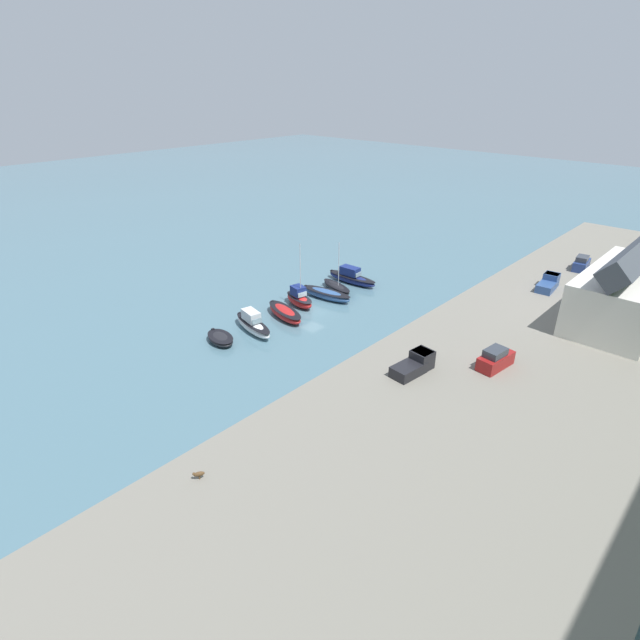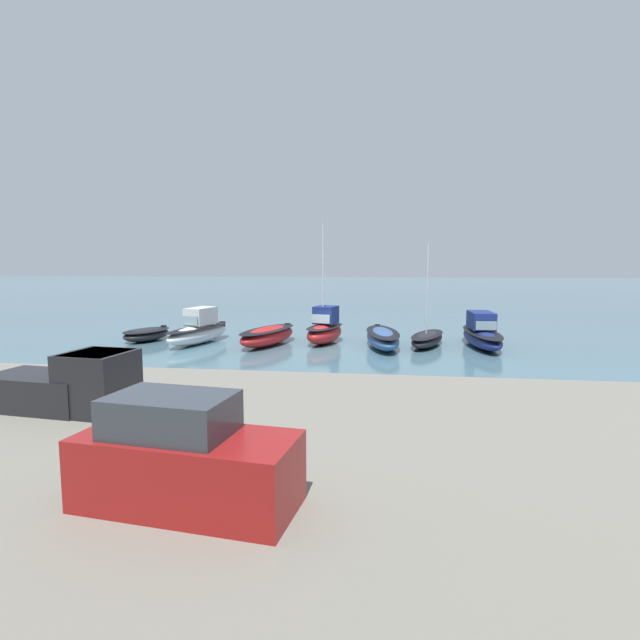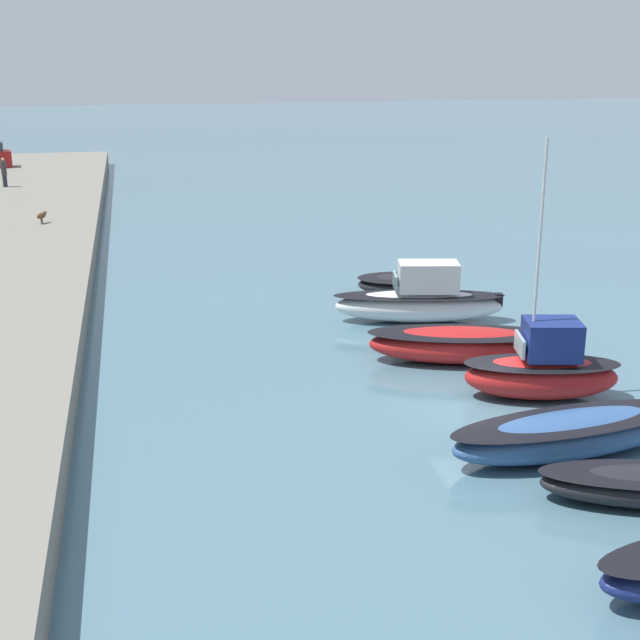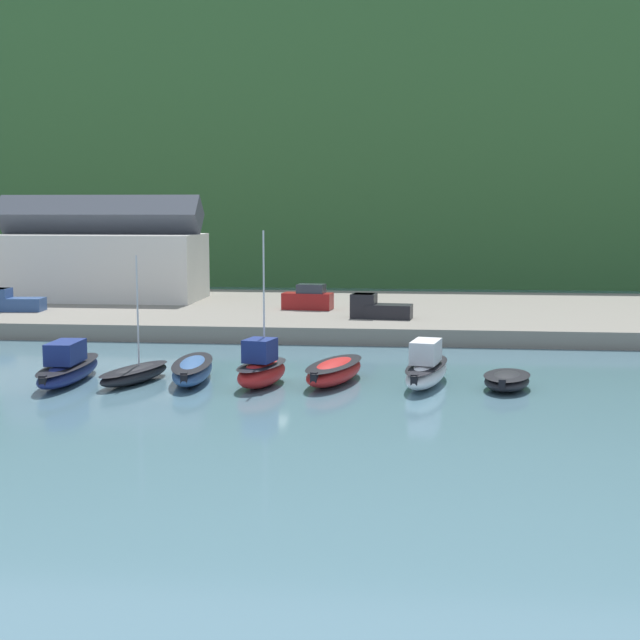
% 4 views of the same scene
% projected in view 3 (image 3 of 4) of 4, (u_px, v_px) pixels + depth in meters
% --- Properties ---
extents(ground_plane, '(320.00, 320.00, 0.00)m').
position_uv_depth(ground_plane, '(479.00, 404.00, 29.27)').
color(ground_plane, slate).
extents(moored_boat_2, '(3.09, 7.88, 1.24)m').
position_uv_depth(moored_boat_2, '(571.00, 433.00, 25.51)').
color(moored_boat_2, '#33568E').
rests_on(moored_boat_2, ground_plane).
extents(moored_boat_3, '(3.12, 5.52, 8.61)m').
position_uv_depth(moored_boat_3, '(543.00, 369.00, 29.55)').
color(moored_boat_3, red).
rests_on(moored_boat_3, ground_plane).
extents(moored_boat_4, '(3.93, 7.35, 1.31)m').
position_uv_depth(moored_boat_4, '(461.00, 344.00, 33.04)').
color(moored_boat_4, red).
rests_on(moored_boat_4, ground_plane).
extents(moored_boat_5, '(3.33, 7.54, 2.59)m').
position_uv_depth(moored_boat_5, '(421.00, 300.00, 37.81)').
color(moored_boat_5, white).
rests_on(moored_boat_5, ground_plane).
extents(moored_boat_6, '(3.35, 4.81, 0.93)m').
position_uv_depth(moored_boat_6, '(404.00, 284.00, 42.13)').
color(moored_boat_6, black).
rests_on(moored_boat_6, ground_plane).
extents(person_on_quay, '(0.40, 0.40, 2.14)m').
position_uv_depth(person_on_quay, '(4.00, 172.00, 65.69)').
color(person_on_quay, '#232838').
rests_on(person_on_quay, quay_promenade).
extents(dog_on_quay, '(0.84, 0.66, 0.68)m').
position_uv_depth(dog_on_quay, '(42.00, 216.00, 52.37)').
color(dog_on_quay, brown).
rests_on(dog_on_quay, quay_promenade).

